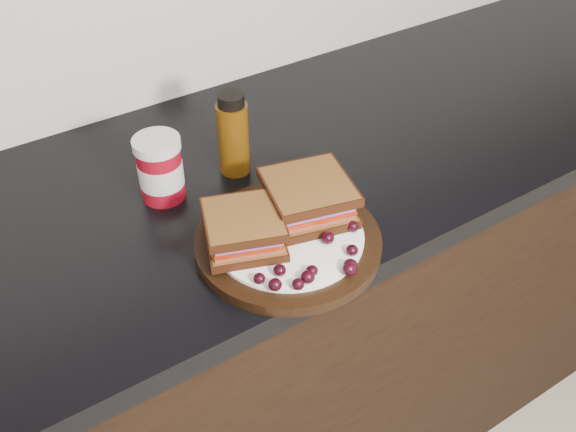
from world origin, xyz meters
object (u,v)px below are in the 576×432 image
at_px(oil_bottle, 233,134).
at_px(plate, 288,242).
at_px(condiment_jar, 160,168).
at_px(sandwich_left, 244,229).

bearing_deg(oil_bottle, plate, -97.69).
bearing_deg(condiment_jar, sandwich_left, -77.55).
height_order(sandwich_left, oil_bottle, oil_bottle).
relative_size(sandwich_left, condiment_jar, 1.00).
bearing_deg(plate, sandwich_left, 162.16).
bearing_deg(plate, condiment_jar, 116.24).
bearing_deg(oil_bottle, condiment_jar, -179.82).
xyz_separation_m(sandwich_left, condiment_jar, (-0.04, 0.19, 0.01)).
bearing_deg(sandwich_left, plate, 1.99).
height_order(sandwich_left, condiment_jar, condiment_jar).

